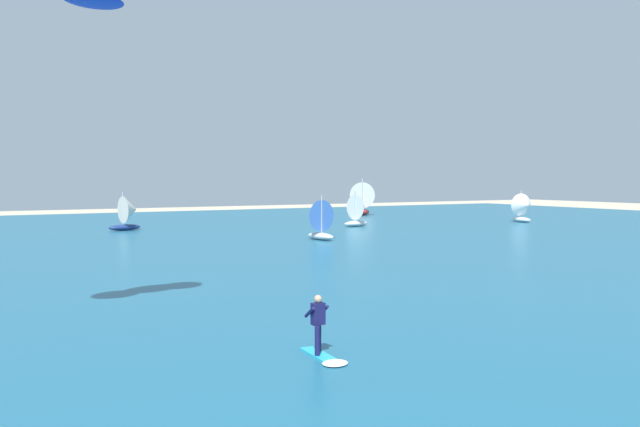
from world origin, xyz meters
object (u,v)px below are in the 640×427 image
(sailboat_far_right, at_px, (317,219))
(sailboat_near_shore, at_px, (524,208))
(sailboat_mid_right, at_px, (364,198))
(sailboat_heeled_over, at_px, (129,213))
(sailboat_anchored_offshore, at_px, (359,210))
(kitesurfer, at_px, (321,335))

(sailboat_far_right, height_order, sailboat_near_shore, sailboat_near_shore)
(sailboat_mid_right, relative_size, sailboat_heeled_over, 1.38)
(sailboat_anchored_offshore, distance_m, sailboat_mid_right, 20.14)
(sailboat_anchored_offshore, bearing_deg, sailboat_mid_right, 55.74)
(sailboat_far_right, relative_size, sailboat_anchored_offshore, 0.98)
(sailboat_mid_right, bearing_deg, sailboat_heeled_over, -163.14)
(sailboat_anchored_offshore, height_order, sailboat_mid_right, sailboat_mid_right)
(sailboat_far_right, distance_m, sailboat_mid_right, 34.22)
(kitesurfer, xyz_separation_m, sailboat_mid_right, (36.37, 54.20, 1.74))
(kitesurfer, distance_m, sailboat_far_right, 31.39)
(sailboat_far_right, bearing_deg, sailboat_anchored_offshore, 43.77)
(sailboat_anchored_offshore, xyz_separation_m, sailboat_heeled_over, (-22.25, 6.46, -0.00))
(sailboat_near_shore, bearing_deg, sailboat_far_right, -169.70)
(sailboat_mid_right, height_order, sailboat_heeled_over, sailboat_mid_right)
(kitesurfer, distance_m, sailboat_mid_right, 65.30)
(kitesurfer, xyz_separation_m, sailboat_heeled_over, (2.79, 44.02, 1.09))
(sailboat_anchored_offshore, xyz_separation_m, sailboat_mid_right, (11.33, 16.64, 0.65))
(sailboat_far_right, bearing_deg, sailboat_mid_right, 50.78)
(sailboat_far_right, xyz_separation_m, sailboat_mid_right, (21.63, 26.51, 0.68))
(kitesurfer, relative_size, sailboat_anchored_offshore, 0.53)
(sailboat_heeled_over, bearing_deg, sailboat_far_right, -53.80)
(sailboat_anchored_offshore, bearing_deg, sailboat_near_shore, -12.76)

